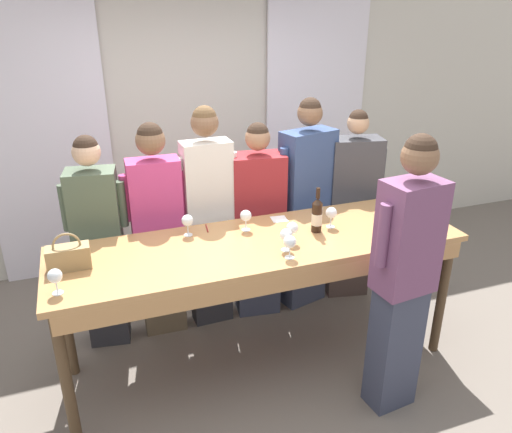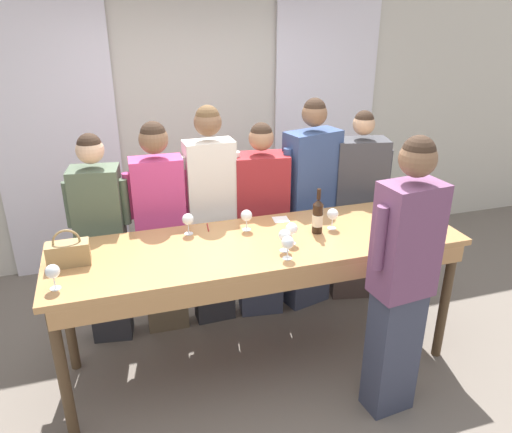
% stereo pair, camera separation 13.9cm
% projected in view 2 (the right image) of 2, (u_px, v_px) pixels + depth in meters
% --- Properties ---
extents(ground_plane, '(18.00, 18.00, 0.00)m').
position_uv_depth(ground_plane, '(259.00, 360.00, 3.82)').
color(ground_plane, '#70665B').
extents(wall_back, '(12.00, 0.06, 2.80)m').
position_uv_depth(wall_back, '(199.00, 123.00, 5.03)').
color(wall_back, beige).
rests_on(wall_back, ground_plane).
extents(curtain_panel_left, '(1.12, 0.03, 2.69)m').
position_uv_depth(curtain_panel_left, '(57.00, 140.00, 4.62)').
color(curtain_panel_left, white).
rests_on(curtain_panel_left, ground_plane).
extents(curtain_panel_right, '(1.12, 0.03, 2.69)m').
position_uv_depth(curtain_panel_right, '(324.00, 121.00, 5.36)').
color(curtain_panel_right, white).
rests_on(curtain_panel_right, ground_plane).
extents(tasting_bar, '(2.82, 0.83, 1.02)m').
position_uv_depth(tasting_bar, '(261.00, 256.00, 3.43)').
color(tasting_bar, '#B27F4C').
rests_on(tasting_bar, ground_plane).
extents(wine_bottle, '(0.08, 0.08, 0.33)m').
position_uv_depth(wine_bottle, '(318.00, 216.00, 3.50)').
color(wine_bottle, black).
rests_on(wine_bottle, tasting_bar).
extents(handbag, '(0.26, 0.12, 0.24)m').
position_uv_depth(handbag, '(68.00, 253.00, 3.09)').
color(handbag, '#997A4C').
rests_on(handbag, tasting_bar).
extents(wine_glass_front_left, '(0.08, 0.08, 0.15)m').
position_uv_depth(wine_glass_front_left, '(292.00, 229.00, 3.34)').
color(wine_glass_front_left, white).
rests_on(wine_glass_front_left, tasting_bar).
extents(wine_glass_front_mid, '(0.08, 0.08, 0.15)m').
position_uv_depth(wine_glass_front_mid, '(246.00, 216.00, 3.54)').
color(wine_glass_front_mid, white).
rests_on(wine_glass_front_mid, tasting_bar).
extents(wine_glass_front_right, '(0.08, 0.08, 0.15)m').
position_uv_depth(wine_glass_front_right, '(409.00, 224.00, 3.42)').
color(wine_glass_front_right, white).
rests_on(wine_glass_front_right, tasting_bar).
extents(wine_glass_center_left, '(0.08, 0.08, 0.15)m').
position_uv_depth(wine_glass_center_left, '(381.00, 229.00, 3.34)').
color(wine_glass_center_left, white).
rests_on(wine_glass_center_left, tasting_bar).
extents(wine_glass_center_mid, '(0.08, 0.08, 0.15)m').
position_uv_depth(wine_glass_center_mid, '(188.00, 220.00, 3.48)').
color(wine_glass_center_mid, white).
rests_on(wine_glass_center_mid, tasting_bar).
extents(wine_glass_center_right, '(0.08, 0.08, 0.15)m').
position_uv_depth(wine_glass_center_right, '(333.00, 214.00, 3.57)').
color(wine_glass_center_right, white).
rests_on(wine_glass_center_right, tasting_bar).
extents(wine_glass_back_left, '(0.08, 0.08, 0.15)m').
position_uv_depth(wine_glass_back_left, '(285.00, 236.00, 3.24)').
color(wine_glass_back_left, white).
rests_on(wine_glass_back_left, tasting_bar).
extents(wine_glass_back_mid, '(0.08, 0.08, 0.15)m').
position_uv_depth(wine_glass_back_mid, '(386.00, 219.00, 3.49)').
color(wine_glass_back_mid, white).
rests_on(wine_glass_back_mid, tasting_bar).
extents(wine_glass_back_right, '(0.08, 0.08, 0.15)m').
position_uv_depth(wine_glass_back_right, '(53.00, 272.00, 2.81)').
color(wine_glass_back_right, white).
rests_on(wine_glass_back_right, tasting_bar).
extents(wine_glass_near_host, '(0.08, 0.08, 0.15)m').
position_uv_depth(wine_glass_near_host, '(288.00, 243.00, 3.15)').
color(wine_glass_near_host, white).
rests_on(wine_glass_near_host, tasting_bar).
extents(napkin, '(0.13, 0.13, 0.00)m').
position_uv_depth(napkin, '(281.00, 219.00, 3.75)').
color(napkin, white).
rests_on(napkin, tasting_bar).
extents(pen, '(0.03, 0.13, 0.01)m').
position_uv_depth(pen, '(208.00, 227.00, 3.62)').
color(pen, maroon).
rests_on(pen, tasting_bar).
extents(guest_olive_jacket, '(0.47, 0.30, 1.69)m').
position_uv_depth(guest_olive_jacket, '(102.00, 239.00, 3.77)').
color(guest_olive_jacket, '#28282D').
rests_on(guest_olive_jacket, ground_plane).
extents(guest_pink_top, '(0.50, 0.22, 1.74)m').
position_uv_depth(guest_pink_top, '(161.00, 226.00, 3.87)').
color(guest_pink_top, brown).
rests_on(guest_pink_top, ground_plane).
extents(guest_cream_sweater, '(0.49, 0.21, 1.84)m').
position_uv_depth(guest_cream_sweater, '(211.00, 214.00, 3.97)').
color(guest_cream_sweater, '#28282D').
rests_on(guest_cream_sweater, ground_plane).
extents(guest_striped_shirt, '(0.54, 0.32, 1.68)m').
position_uv_depth(guest_striped_shirt, '(261.00, 222.00, 4.13)').
color(guest_striped_shirt, '#383D51').
rests_on(guest_striped_shirt, ground_plane).
extents(guest_navy_coat, '(0.56, 0.33, 1.84)m').
position_uv_depth(guest_navy_coat, '(310.00, 205.00, 4.21)').
color(guest_navy_coat, '#383D51').
rests_on(guest_navy_coat, ground_plane).
extents(guest_beige_cap, '(0.55, 0.33, 1.72)m').
position_uv_depth(guest_beige_cap, '(357.00, 208.00, 4.36)').
color(guest_beige_cap, '#473833').
rests_on(guest_beige_cap, ground_plane).
extents(host_pouring, '(0.47, 0.27, 1.87)m').
position_uv_depth(host_pouring, '(402.00, 279.00, 3.01)').
color(host_pouring, '#383D51').
rests_on(host_pouring, ground_plane).
extents(potted_plant, '(0.35, 0.35, 0.70)m').
position_uv_depth(potted_plant, '(378.00, 209.00, 5.62)').
color(potted_plant, '#935B3D').
rests_on(potted_plant, ground_plane).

